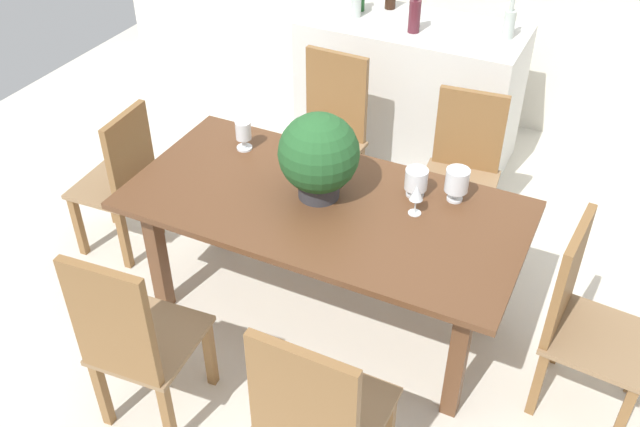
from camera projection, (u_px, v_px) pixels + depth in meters
ground_plane at (322, 314)px, 3.98m from camera, size 7.04×7.04×0.00m
dining_table at (324, 218)px, 3.59m from camera, size 1.99×0.98×0.76m
chair_near_left at (133, 338)px, 3.09m from camera, size 0.46×0.50×1.04m
chair_far_right at (463, 165)px, 4.25m from camera, size 0.48×0.51×0.95m
chair_head_end at (122, 177)px, 4.14m from camera, size 0.42×0.43×0.95m
chair_near_right at (315, 413)px, 2.78m from camera, size 0.48×0.48×1.01m
chair_foot_end at (582, 314)px, 3.22m from camera, size 0.50×0.49×1.00m
chair_far_left at (330, 127)px, 4.53m from camera, size 0.47×0.46×1.03m
flower_centerpiece at (319, 155)px, 3.43m from camera, size 0.40×0.40×0.45m
crystal_vase_left at (416, 180)px, 3.53m from camera, size 0.12×0.12×0.15m
crystal_vase_center_near at (457, 181)px, 3.48m from camera, size 0.12×0.12×0.18m
crystal_vase_right at (243, 133)px, 3.87m from camera, size 0.09×0.09×0.17m
wine_glass at (416, 194)px, 3.39m from camera, size 0.07×0.07×0.17m
kitchen_counter at (409, 91)px, 5.05m from camera, size 1.49×0.69×1.00m
wine_bottle_green at (509, 23)px, 4.50m from camera, size 0.07×0.07×0.27m
wine_bottle_dark at (356, 2)px, 4.79m from camera, size 0.07×0.07×0.24m
wine_bottle_clear at (415, 15)px, 4.57m from camera, size 0.08×0.08×0.27m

